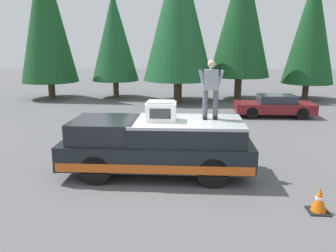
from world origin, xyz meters
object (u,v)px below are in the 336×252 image
(person_on_truck_bed, at_px, (211,88))
(traffic_cone, at_px, (319,200))
(parked_car_maroon, at_px, (274,106))
(compressor_unit, at_px, (161,111))
(pickup_truck, at_px, (157,146))

(person_on_truck_bed, height_order, traffic_cone, person_on_truck_bed)
(parked_car_maroon, bearing_deg, person_on_truck_bed, 154.77)
(compressor_unit, relative_size, parked_car_maroon, 0.20)
(parked_car_maroon, xyz_separation_m, traffic_cone, (-10.75, 1.55, -0.29))
(pickup_truck, height_order, parked_car_maroon, pickup_truck)
(person_on_truck_bed, distance_m, parked_car_maroon, 9.46)
(pickup_truck, bearing_deg, compressor_unit, -116.71)
(compressor_unit, relative_size, person_on_truck_bed, 0.50)
(pickup_truck, bearing_deg, person_on_truck_bed, -81.17)
(pickup_truck, xyz_separation_m, parked_car_maroon, (8.61, -5.48, -0.29))
(compressor_unit, height_order, parked_car_maroon, compressor_unit)
(compressor_unit, xyz_separation_m, traffic_cone, (-2.07, -3.80, -1.64))
(pickup_truck, xyz_separation_m, traffic_cone, (-2.13, -3.93, -0.58))
(compressor_unit, distance_m, parked_car_maroon, 10.28)
(parked_car_maroon, distance_m, traffic_cone, 10.86)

